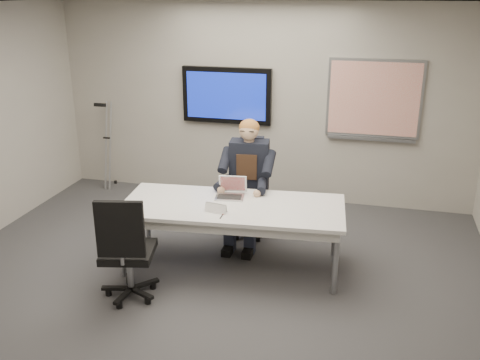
% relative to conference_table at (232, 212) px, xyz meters
% --- Properties ---
extents(floor, '(6.00, 6.00, 0.02)m').
position_rel_conference_table_xyz_m(floor, '(-0.16, -0.80, -0.66)').
color(floor, '#39393C').
rests_on(floor, ground).
extents(ceiling, '(6.00, 6.00, 0.02)m').
position_rel_conference_table_xyz_m(ceiling, '(-0.16, -0.80, 2.14)').
color(ceiling, silver).
rests_on(ceiling, wall_back).
extents(wall_back, '(6.00, 0.02, 2.80)m').
position_rel_conference_table_xyz_m(wall_back, '(-0.16, 2.20, 0.74)').
color(wall_back, '#A29D92').
rests_on(wall_back, ground).
extents(conference_table, '(2.48, 1.22, 0.74)m').
position_rel_conference_table_xyz_m(conference_table, '(0.00, 0.00, 0.00)').
color(conference_table, silver).
rests_on(conference_table, ground).
extents(tv_display, '(1.30, 0.09, 0.80)m').
position_rel_conference_table_xyz_m(tv_display, '(-0.66, 2.14, 0.84)').
color(tv_display, black).
rests_on(tv_display, wall_back).
extents(whiteboard, '(1.25, 0.08, 1.10)m').
position_rel_conference_table_xyz_m(whiteboard, '(1.39, 2.17, 0.87)').
color(whiteboard, '#92959A').
rests_on(whiteboard, wall_back).
extents(office_chair_far, '(0.67, 0.67, 1.08)m').
position_rel_conference_table_xyz_m(office_chair_far, '(-0.02, 0.88, -0.32)').
color(office_chair_far, black).
rests_on(office_chair_far, ground).
extents(office_chair_near, '(0.64, 0.64, 1.13)m').
position_rel_conference_table_xyz_m(office_chair_near, '(-0.82, -0.91, -0.30)').
color(office_chair_near, black).
rests_on(office_chair_near, ground).
extents(seated_person, '(0.49, 0.84, 1.50)m').
position_rel_conference_table_xyz_m(seated_person, '(-0.01, 0.61, -0.05)').
color(seated_person, '#212637').
rests_on(seated_person, office_chair_far).
extents(crutch, '(0.38, 0.66, 1.43)m').
position_rel_conference_table_xyz_m(crutch, '(-2.52, 1.98, 0.04)').
color(crutch, '#AAADB1').
rests_on(crutch, ground).
extents(laptop, '(0.34, 0.34, 0.22)m').
position_rel_conference_table_xyz_m(laptop, '(-0.08, 0.24, 0.14)').
color(laptop, silver).
rests_on(laptop, conference_table).
extents(name_tent, '(0.25, 0.10, 0.10)m').
position_rel_conference_table_xyz_m(name_tent, '(-0.11, -0.24, 0.13)').
color(name_tent, white).
rests_on(name_tent, conference_table).
extents(pen, '(0.01, 0.13, 0.01)m').
position_rel_conference_table_xyz_m(pen, '(-0.02, -0.34, 0.09)').
color(pen, black).
rests_on(pen, conference_table).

